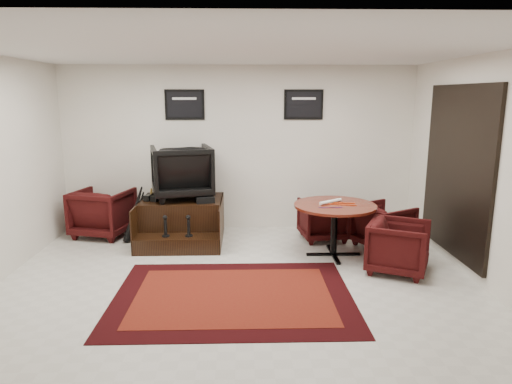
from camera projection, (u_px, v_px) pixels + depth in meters
ground at (238, 284)px, 5.68m from camera, size 6.00×6.00×0.00m
room_shell at (271, 140)px, 5.44m from camera, size 6.02×5.02×2.81m
area_rug at (233, 296)px, 5.34m from camera, size 2.77×2.08×0.01m
shine_podium at (182, 221)px, 7.36m from camera, size 1.30×1.34×0.67m
shine_chair at (182, 169)px, 7.32m from camera, size 1.10×1.06×0.95m
shoes_pair at (153, 197)px, 7.24m from camera, size 0.26×0.29×0.09m
polish_kit at (205, 200)px, 7.08m from camera, size 0.31×0.25×0.09m
umbrella_black at (134, 214)px, 7.19m from camera, size 0.35×0.13×0.94m
umbrella_hooked at (137, 215)px, 7.35m from camera, size 0.31×0.11×0.82m
armchair_side at (103, 210)px, 7.58m from camera, size 1.02×0.98×0.87m
meeting_table at (335, 211)px, 6.56m from camera, size 1.18×1.18×0.77m
table_chair_back at (323, 217)px, 7.40m from camera, size 0.78×0.74×0.72m
table_chair_window at (383, 224)px, 7.00m from camera, size 0.95×0.97×0.75m
table_chair_corner at (399, 244)px, 6.00m from camera, size 0.95×0.97×0.76m
paper_roll at (331, 202)px, 6.60m from camera, size 0.37×0.29×0.05m
table_clutter at (338, 204)px, 6.52m from camera, size 0.57×0.32×0.01m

